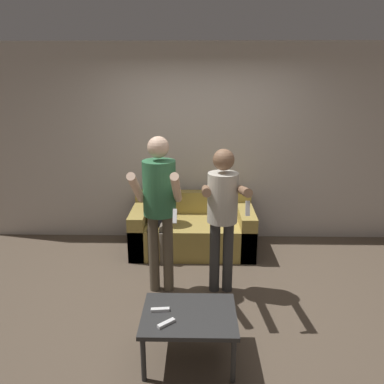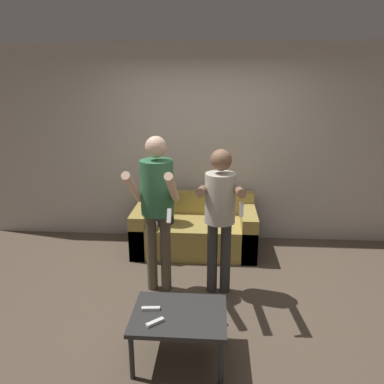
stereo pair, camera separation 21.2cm
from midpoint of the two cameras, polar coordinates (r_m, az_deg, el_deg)
name	(u,v)px [view 1 (the left image)]	position (r m, az deg, el deg)	size (l,w,h in m)	color
ground_plane	(204,303)	(4.03, 0.22, -16.63)	(14.00, 14.00, 0.00)	brown
wall_back	(203,145)	(5.22, 0.53, 7.16)	(6.40, 0.06, 2.70)	beige
couch	(193,231)	(5.08, -1.09, -5.92)	(1.61, 0.85, 0.73)	#AD9347
person_standing_left	(159,198)	(3.83, -6.58, -0.96)	(0.46, 0.73, 1.69)	brown
person_standing_right	(223,207)	(3.82, 3.11, -2.24)	(0.43, 0.78, 1.57)	#383838
person_seated	(159,209)	(4.82, -6.29, -2.55)	(0.32, 0.54, 1.15)	#6B6051
coffee_table	(189,318)	(3.18, -2.46, -18.70)	(0.76, 0.60, 0.42)	#2D2D2D
remote_near	(166,323)	(3.04, -6.06, -19.30)	(0.14, 0.13, 0.02)	white
remote_far	(160,310)	(3.19, -6.87, -17.40)	(0.15, 0.05, 0.02)	white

